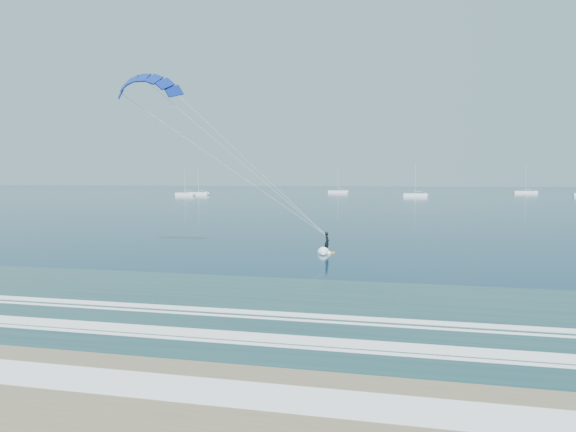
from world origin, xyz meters
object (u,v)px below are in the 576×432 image
(sailboat_3, at_px, (415,195))
(sailboat_2, at_px, (338,192))
(sailboat_0, at_px, (185,194))
(sailboat_1, at_px, (198,193))
(sailboat_4, at_px, (526,192))
(kitesurfer_rig, at_px, (238,159))

(sailboat_3, bearing_deg, sailboat_2, 130.80)
(sailboat_0, xyz_separation_m, sailboat_3, (92.21, 11.41, 0.01))
(sailboat_0, relative_size, sailboat_3, 0.87)
(sailboat_0, height_order, sailboat_1, sailboat_1)
(sailboat_0, distance_m, sailboat_2, 77.31)
(sailboat_2, bearing_deg, sailboat_4, 7.24)
(sailboat_2, relative_size, sailboat_3, 1.01)
(kitesurfer_rig, relative_size, sailboat_0, 1.84)
(sailboat_0, bearing_deg, sailboat_3, 7.05)
(kitesurfer_rig, distance_m, sailboat_4, 227.56)
(sailboat_1, bearing_deg, kitesurfer_rig, -66.36)
(sailboat_3, relative_size, sailboat_4, 0.92)
(sailboat_1, bearing_deg, sailboat_3, 1.21)
(sailboat_1, xyz_separation_m, sailboat_2, (54.70, 43.12, 0.00))
(sailboat_4, bearing_deg, sailboat_2, -172.76)
(kitesurfer_rig, distance_m, sailboat_2, 205.64)
(kitesurfer_rig, relative_size, sailboat_1, 1.68)
(sailboat_2, xyz_separation_m, sailboat_3, (35.58, -41.22, 0.00))
(kitesurfer_rig, xyz_separation_m, sailboat_4, (71.29, 215.96, -8.05))
(kitesurfer_rig, distance_m, sailboat_1, 176.73)
(sailboat_2, bearing_deg, kitesurfer_rig, -85.50)
(kitesurfer_rig, xyz_separation_m, sailboat_1, (-70.81, 161.73, -8.06))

